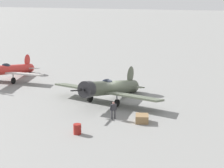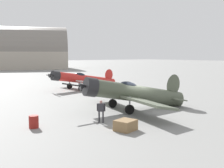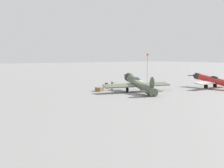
{
  "view_description": "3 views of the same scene",
  "coord_description": "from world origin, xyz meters",
  "px_view_note": "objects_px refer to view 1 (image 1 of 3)",
  "views": [
    {
      "loc": [
        -35.62,
        -12.69,
        11.27
      ],
      "look_at": [
        0.0,
        0.0,
        1.8
      ],
      "focal_mm": 59.51,
      "sensor_mm": 36.0,
      "label": 1
    },
    {
      "loc": [
        -17.1,
        -18.31,
        4.88
      ],
      "look_at": [
        2.2,
        6.56,
        1.6
      ],
      "focal_mm": 45.15,
      "sensor_mm": 36.0,
      "label": 2
    },
    {
      "loc": [
        31.57,
        -26.52,
        6.14
      ],
      "look_at": [
        -5.52,
        -2.1,
        1.1
      ],
      "focal_mm": 38.96,
      "sensor_mm": 36.0,
      "label": 3
    }
  ],
  "objects_px": {
    "airplane_foreground": "(109,88)",
    "fuel_drum": "(77,129)",
    "airplane_mid_apron": "(8,70)",
    "ground_crew_mechanic": "(113,109)",
    "equipment_crate": "(142,119)"
  },
  "relations": [
    {
      "from": "airplane_mid_apron",
      "to": "equipment_crate",
      "type": "bearing_deg",
      "value": 63.46
    },
    {
      "from": "airplane_foreground",
      "to": "ground_crew_mechanic",
      "type": "distance_m",
      "value": 5.51
    },
    {
      "from": "airplane_mid_apron",
      "to": "ground_crew_mechanic",
      "type": "distance_m",
      "value": 20.17
    },
    {
      "from": "airplane_mid_apron",
      "to": "equipment_crate",
      "type": "xyz_separation_m",
      "value": [
        -9.52,
        -20.43,
        -1.08
      ]
    },
    {
      "from": "airplane_mid_apron",
      "to": "fuel_drum",
      "type": "relative_size",
      "value": 13.19
    },
    {
      "from": "ground_crew_mechanic",
      "to": "airplane_foreground",
      "type": "bearing_deg",
      "value": -17.85
    },
    {
      "from": "airplane_foreground",
      "to": "equipment_crate",
      "type": "height_order",
      "value": "airplane_foreground"
    },
    {
      "from": "airplane_foreground",
      "to": "fuel_drum",
      "type": "distance_m",
      "value": 9.52
    },
    {
      "from": "ground_crew_mechanic",
      "to": "equipment_crate",
      "type": "relative_size",
      "value": 1.08
    },
    {
      "from": "airplane_foreground",
      "to": "fuel_drum",
      "type": "xyz_separation_m",
      "value": [
        -9.44,
        -0.66,
        -1.05
      ]
    },
    {
      "from": "ground_crew_mechanic",
      "to": "fuel_drum",
      "type": "distance_m",
      "value": 4.72
    },
    {
      "from": "equipment_crate",
      "to": "airplane_mid_apron",
      "type": "bearing_deg",
      "value": 65.02
    },
    {
      "from": "airplane_foreground",
      "to": "fuel_drum",
      "type": "height_order",
      "value": "airplane_foreground"
    },
    {
      "from": "airplane_foreground",
      "to": "airplane_mid_apron",
      "type": "xyz_separation_m",
      "value": [
        4.53,
        15.54,
        -0.05
      ]
    },
    {
      "from": "fuel_drum",
      "to": "airplane_mid_apron",
      "type": "bearing_deg",
      "value": 49.23
    }
  ]
}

